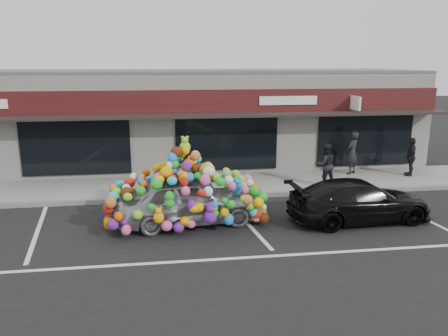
{
  "coord_description": "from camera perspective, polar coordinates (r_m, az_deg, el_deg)",
  "views": [
    {
      "loc": [
        0.47,
        -12.02,
        4.7
      ],
      "look_at": [
        2.32,
        1.4,
        1.38
      ],
      "focal_mm": 35.0,
      "sensor_mm": 36.0,
      "label": 1
    }
  ],
  "objects": [
    {
      "name": "parking_stripe_right",
      "position": [
        15.2,
        23.3,
        -5.38
      ],
      "size": [
        0.73,
        4.37,
        0.01
      ],
      "primitive_type": "cube",
      "rotation": [
        0.0,
        0.0,
        0.14
      ],
      "color": "silver",
      "rests_on": "ground"
    },
    {
      "name": "sidewalk",
      "position": [
        16.68,
        -9.17,
        -2.5
      ],
      "size": [
        26.0,
        3.0,
        0.15
      ],
      "primitive_type": "cube",
      "color": "gray",
      "rests_on": "ground"
    },
    {
      "name": "parking_stripe_left",
      "position": [
        13.6,
        -23.18,
        -7.59
      ],
      "size": [
        0.73,
        4.37,
        0.01
      ],
      "primitive_type": "cube",
      "rotation": [
        0.0,
        0.0,
        0.14
      ],
      "color": "silver",
      "rests_on": "ground"
    },
    {
      "name": "black_sedan",
      "position": [
        13.76,
        17.25,
        -4.09
      ],
      "size": [
        2.03,
        4.42,
        1.25
      ],
      "primitive_type": "imported",
      "rotation": [
        0.0,
        0.0,
        1.63
      ],
      "color": "black",
      "rests_on": "ground"
    },
    {
      "name": "kerb",
      "position": [
        15.25,
        -9.27,
        -4.07
      ],
      "size": [
        26.0,
        0.18,
        0.16
      ],
      "primitive_type": "cube",
      "color": "slate",
      "rests_on": "ground"
    },
    {
      "name": "parking_stripe_mid",
      "position": [
        13.3,
        2.77,
        -6.92
      ],
      "size": [
        0.73,
        4.37,
        0.01
      ],
      "primitive_type": "cube",
      "rotation": [
        0.0,
        0.0,
        0.14
      ],
      "color": "silver",
      "rests_on": "ground"
    },
    {
      "name": "pedestrian_a",
      "position": [
        18.7,
        16.4,
        1.92
      ],
      "size": [
        0.77,
        0.74,
        1.78
      ],
      "primitive_type": "imported",
      "rotation": [
        0.0,
        0.0,
        3.83
      ],
      "color": "black",
      "rests_on": "sidewalk"
    },
    {
      "name": "lane_line",
      "position": [
        10.9,
        1.0,
        -11.73
      ],
      "size": [
        14.0,
        0.12,
        0.01
      ],
      "primitive_type": "cube",
      "color": "silver",
      "rests_on": "ground"
    },
    {
      "name": "ground",
      "position": [
        12.92,
        -9.48,
        -7.76
      ],
      "size": [
        90.0,
        90.0,
        0.0
      ],
      "primitive_type": "plane",
      "color": "black",
      "rests_on": "ground"
    },
    {
      "name": "pedestrian_b",
      "position": [
        16.66,
        13.1,
        0.41
      ],
      "size": [
        0.82,
        0.66,
        1.61
      ],
      "primitive_type": "imported",
      "rotation": [
        0.0,
        0.0,
        3.21
      ],
      "color": "black",
      "rests_on": "sidewalk"
    },
    {
      "name": "toy_car",
      "position": [
        12.91,
        -4.86,
        -3.44
      ],
      "size": [
        3.06,
        4.71,
        2.63
      ],
      "rotation": [
        0.0,
        0.0,
        1.7
      ],
      "color": "#A0A4AA",
      "rests_on": "ground"
    },
    {
      "name": "shop_building",
      "position": [
        20.63,
        -9.16,
        6.54
      ],
      "size": [
        24.0,
        7.2,
        4.31
      ],
      "color": "white",
      "rests_on": "ground"
    },
    {
      "name": "pedestrian_c",
      "position": [
        19.25,
        23.23,
        1.37
      ],
      "size": [
        0.99,
        0.69,
        1.57
      ],
      "primitive_type": "imported",
      "rotation": [
        0.0,
        0.0,
        4.34
      ],
      "color": "#242126",
      "rests_on": "sidewalk"
    }
  ]
}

